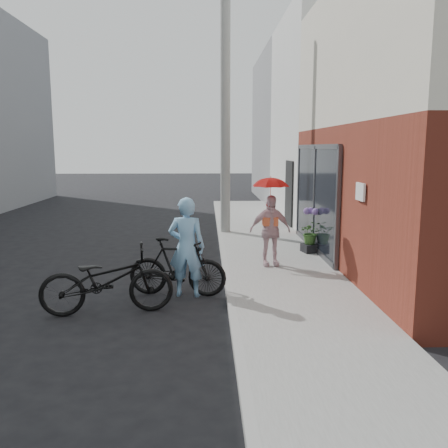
{
  "coord_description": "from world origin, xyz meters",
  "views": [
    {
      "loc": [
        0.56,
        -7.7,
        2.56
      ],
      "look_at": [
        0.89,
        1.32,
        1.1
      ],
      "focal_mm": 38.0,
      "sensor_mm": 36.0,
      "label": 1
    }
  ],
  "objects": [
    {
      "name": "bike_left",
      "position": [
        -0.99,
        -0.56,
        0.53
      ],
      "size": [
        2.12,
        1.02,
        1.07
      ],
      "primitive_type": "imported",
      "rotation": [
        0.0,
        0.0,
        1.73
      ],
      "color": "black",
      "rests_on": "ground"
    },
    {
      "name": "planter",
      "position": [
        3.0,
        3.15,
        0.22
      ],
      "size": [
        0.44,
        0.44,
        0.19
      ],
      "primitive_type": "cube",
      "rotation": [
        0.0,
        0.0,
        0.24
      ],
      "color": "black",
      "rests_on": "sidewalk"
    },
    {
      "name": "officer",
      "position": [
        0.21,
        0.3,
        0.87
      ],
      "size": [
        0.68,
        0.49,
        1.73
      ],
      "primitive_type": "imported",
      "rotation": [
        0.0,
        0.0,
        3.02
      ],
      "color": "#7FB7E2",
      "rests_on": "ground"
    },
    {
      "name": "east_building_far",
      "position": [
        7.2,
        16.0,
        3.5
      ],
      "size": [
        8.0,
        8.0,
        7.0
      ],
      "primitive_type": "cube",
      "color": "gray",
      "rests_on": "ground"
    },
    {
      "name": "bike_right",
      "position": [
        0.04,
        0.31,
        0.51
      ],
      "size": [
        1.76,
        0.73,
        1.03
      ],
      "primitive_type": "imported",
      "rotation": [
        0.0,
        0.0,
        1.42
      ],
      "color": "black",
      "rests_on": "ground"
    },
    {
      "name": "ground",
      "position": [
        0.0,
        0.0,
        0.0
      ],
      "size": [
        80.0,
        80.0,
        0.0
      ],
      "primitive_type": "plane",
      "color": "black",
      "rests_on": "ground"
    },
    {
      "name": "curb",
      "position": [
        0.94,
        2.0,
        0.06
      ],
      "size": [
        0.12,
        24.0,
        0.12
      ],
      "primitive_type": "cube",
      "color": "#9E9E99",
      "rests_on": "ground"
    },
    {
      "name": "kimono_woman",
      "position": [
        1.87,
        1.92,
        0.86
      ],
      "size": [
        0.91,
        0.47,
        1.48
      ],
      "primitive_type": "imported",
      "rotation": [
        0.0,
        0.0,
        0.14
      ],
      "color": "beige",
      "rests_on": "sidewalk"
    },
    {
      "name": "sidewalk",
      "position": [
        2.1,
        2.0,
        0.06
      ],
      "size": [
        2.2,
        24.0,
        0.12
      ],
      "primitive_type": "cube",
      "color": "gray",
      "rests_on": "ground"
    },
    {
      "name": "potted_plant",
      "position": [
        3.0,
        3.15,
        0.59
      ],
      "size": [
        0.5,
        0.43,
        0.55
      ],
      "primitive_type": "imported",
      "color": "#335B24",
      "rests_on": "planter"
    },
    {
      "name": "parasol",
      "position": [
        1.87,
        1.92,
        1.92
      ],
      "size": [
        0.73,
        0.73,
        0.64
      ],
      "primitive_type": "imported",
      "color": "red",
      "rests_on": "kimono_woman"
    },
    {
      "name": "plaster_building",
      "position": [
        7.2,
        9.0,
        3.5
      ],
      "size": [
        8.0,
        6.0,
        7.0
      ],
      "primitive_type": "cube",
      "color": "silver",
      "rests_on": "ground"
    },
    {
      "name": "utility_pole",
      "position": [
        1.1,
        6.0,
        3.5
      ],
      "size": [
        0.28,
        0.28,
        7.0
      ],
      "primitive_type": "cylinder",
      "color": "#9E9E99",
      "rests_on": "ground"
    }
  ]
}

